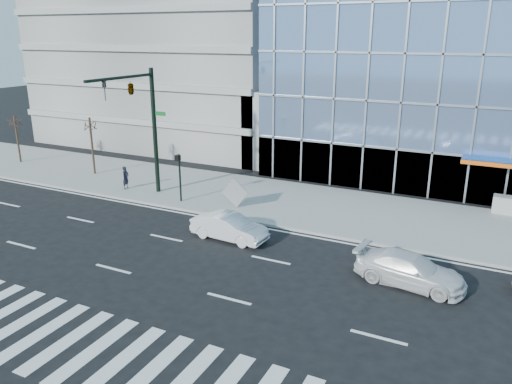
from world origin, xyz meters
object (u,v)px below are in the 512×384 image
ped_signal_post (179,170)px  white_suv (410,270)px  traffic_signal (138,103)px  white_sedan (229,227)px  street_tree_near (90,125)px  pedestrian (126,178)px  street_tree_far (15,122)px  tilted_panel (235,193)px

ped_signal_post → white_suv: size_ratio=0.65×
traffic_signal → white_sedan: (8.02, -3.23, -5.50)m
traffic_signal → street_tree_near: bearing=157.3°
ped_signal_post → street_tree_near: 9.97m
traffic_signal → pedestrian: (-2.31, 0.96, -5.24)m
traffic_signal → street_tree_far: traffic_signal is taller
traffic_signal → street_tree_far: size_ratio=2.07×
street_tree_far → pedestrian: bearing=-8.8°
street_tree_near → white_suv: bearing=-16.2°
street_tree_far → tilted_panel: 21.32m
street_tree_far → ped_signal_post: bearing=-8.3°
white_sedan → ped_signal_post: bearing=60.4°
street_tree_near → white_sedan: 16.53m
ped_signal_post → pedestrian: bearing=173.1°
pedestrian → tilted_panel: bearing=-95.2°
white_sedan → white_suv: bearing=-91.8°
white_suv → street_tree_far: bearing=85.0°
traffic_signal → white_sedan: traffic_signal is taller
white_suv → white_sedan: same height
street_tree_near → white_suv: 25.41m
pedestrian → tilted_panel: tilted_panel is taller
traffic_signal → white_suv: traffic_signal is taller
street_tree_near → white_sedan: size_ratio=1.04×
street_tree_far → white_suv: (32.22, -7.02, -2.78)m
street_tree_far → pedestrian: (12.70, -1.97, -2.52)m
traffic_signal → white_suv: (17.22, -4.09, -5.50)m
ped_signal_post → tilted_panel: ped_signal_post is taller
street_tree_near → pedestrian: size_ratio=2.73×
traffic_signal → ped_signal_post: traffic_signal is taller
white_sedan → tilted_panel: bearing=28.4°
ped_signal_post → pedestrian: ped_signal_post is taller
street_tree_far → white_suv: street_tree_far is taller
ped_signal_post → white_sedan: bearing=-33.1°
street_tree_near → white_suv: street_tree_near is taller
street_tree_near → street_tree_far: size_ratio=1.09×
street_tree_far → pedestrian: 13.09m
ped_signal_post → street_tree_near: size_ratio=0.71×
white_suv → pedestrian: (-19.53, 5.04, 0.25)m
ped_signal_post → street_tree_far: 17.73m
ped_signal_post → white_suv: 15.45m
white_sedan → street_tree_far: bearing=78.6°
street_tree_near → white_sedan: (15.02, -6.16, -3.11)m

